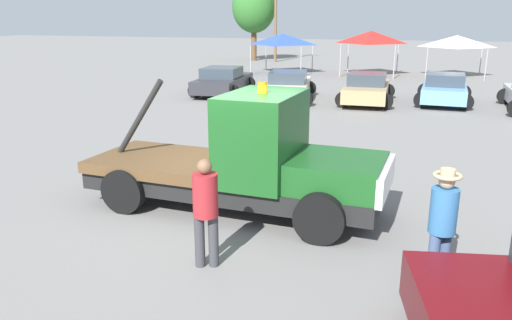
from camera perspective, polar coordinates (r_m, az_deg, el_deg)
name	(u,v)px	position (r m, az deg, el deg)	size (l,w,h in m)	color
ground_plane	(232,208)	(10.04, -2.72, -5.52)	(160.00, 160.00, 0.00)	slate
tow_truck	(249,163)	(9.58, -0.76, -0.36)	(5.97, 2.30, 2.55)	black
person_near_truck	(443,218)	(7.36, 20.57, -6.25)	(0.38, 0.38, 1.73)	#475B84
person_at_hood	(206,206)	(7.47, -5.79, -5.22)	(0.38, 0.38, 1.70)	#38383D
parked_car_charcoal	(223,81)	(25.08, -3.80, 9.01)	(2.84, 5.00, 1.34)	#2D2D33
parked_car_cream	(288,86)	(23.18, 3.73, 8.44)	(2.93, 5.05, 1.34)	beige
parked_car_tan	(367,88)	(22.87, 12.56, 7.99)	(2.51, 4.66, 1.34)	tan
parked_car_skyblue	(444,89)	(23.60, 20.72, 7.58)	(2.47, 4.31, 1.34)	#669ED1
canopy_tent_blue	(283,39)	(34.55, 3.08, 13.63)	(3.48, 3.48, 2.65)	#9E9EA3
canopy_tent_red	(371,37)	(34.21, 13.03, 13.52)	(3.41, 3.41, 2.85)	#9E9EA3
canopy_tent_white	(457,41)	(34.87, 21.97, 12.48)	(3.46, 3.46, 2.60)	#9E9EA3
tree_left	(254,7)	(44.98, -0.24, 17.06)	(3.78, 3.78, 6.74)	brown
utility_pole	(276,6)	(43.68, 2.27, 17.14)	(2.20, 0.24, 8.62)	brown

